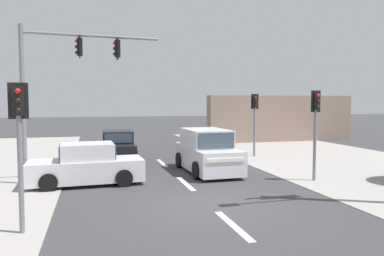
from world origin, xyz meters
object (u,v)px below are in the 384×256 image
(pedestal_signal_right_kerb, at_px, (315,120))
(sedan_oncoming_near, at_px, (118,147))
(suv_crossing_left, at_px, (207,152))
(pedestal_signal_left_kerb, at_px, (19,132))
(sedan_receding_far, at_px, (87,166))
(traffic_signal_mast, at_px, (59,75))
(pedestal_signal_far_median, at_px, (255,114))

(pedestal_signal_right_kerb, height_order, sedan_oncoming_near, pedestal_signal_right_kerb)
(suv_crossing_left, bearing_deg, pedestal_signal_left_kerb, -135.50)
(sedan_receding_far, xyz_separation_m, sedan_oncoming_near, (1.54, 5.93, 0.00))
(pedestal_signal_left_kerb, bearing_deg, pedestal_signal_right_kerb, 18.96)
(pedestal_signal_right_kerb, bearing_deg, suv_crossing_left, 139.71)
(traffic_signal_mast, distance_m, suv_crossing_left, 6.96)
(pedestal_signal_right_kerb, height_order, sedan_receding_far, pedestal_signal_right_kerb)
(pedestal_signal_far_median, xyz_separation_m, sedan_oncoming_near, (-7.58, 0.94, -1.71))
(sedan_receding_far, bearing_deg, pedestal_signal_left_kerb, -105.23)
(pedestal_signal_right_kerb, distance_m, pedestal_signal_left_kerb, 10.65)
(pedestal_signal_left_kerb, relative_size, suv_crossing_left, 0.78)
(traffic_signal_mast, height_order, sedan_oncoming_near, traffic_signal_mast)
(pedestal_signal_far_median, height_order, sedan_oncoming_near, pedestal_signal_far_median)
(traffic_signal_mast, xyz_separation_m, sedan_oncoming_near, (2.50, 5.18, -3.44))
(suv_crossing_left, distance_m, sedan_receding_far, 5.32)
(traffic_signal_mast, bearing_deg, suv_crossing_left, 5.11)
(traffic_signal_mast, distance_m, pedestal_signal_far_median, 11.08)
(pedestal_signal_far_median, relative_size, sedan_receding_far, 0.83)
(pedestal_signal_left_kerb, bearing_deg, sedan_oncoming_near, 75.14)
(traffic_signal_mast, height_order, suv_crossing_left, traffic_signal_mast)
(pedestal_signal_left_kerb, relative_size, pedestal_signal_far_median, 1.00)
(pedestal_signal_right_kerb, relative_size, sedan_oncoming_near, 0.83)
(sedan_receding_far, bearing_deg, suv_crossing_left, 14.16)
(pedestal_signal_left_kerb, height_order, pedestal_signal_far_median, same)
(pedestal_signal_left_kerb, height_order, sedan_oncoming_near, pedestal_signal_left_kerb)
(pedestal_signal_left_kerb, distance_m, sedan_receding_far, 5.59)
(pedestal_signal_left_kerb, bearing_deg, suv_crossing_left, 44.50)
(suv_crossing_left, bearing_deg, sedan_receding_far, -165.84)
(pedestal_signal_right_kerb, xyz_separation_m, pedestal_signal_left_kerb, (-10.07, -3.46, 0.00))
(traffic_signal_mast, xyz_separation_m, pedestal_signal_far_median, (10.09, 4.24, -1.73))
(traffic_signal_mast, bearing_deg, pedestal_signal_left_kerb, -94.21)
(traffic_signal_mast, bearing_deg, pedestal_signal_far_median, 22.77)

